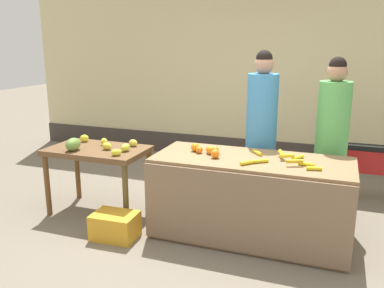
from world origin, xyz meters
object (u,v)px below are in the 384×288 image
vendor_woman_blue_shirt (261,133)px  vendor_woman_green_shirt (331,141)px  produce_sack (184,181)px  produce_crate (115,226)px  parked_motorcycle (372,170)px

vendor_woman_blue_shirt → vendor_woman_green_shirt: size_ratio=1.04×
produce_sack → vendor_woman_green_shirt: bearing=2.5°
vendor_woman_blue_shirt → produce_crate: size_ratio=4.20×
vendor_woman_green_shirt → produce_sack: 1.79m
vendor_woman_green_shirt → parked_motorcycle: size_ratio=1.11×
vendor_woman_green_shirt → parked_motorcycle: (0.50, 0.75, -0.50)m
parked_motorcycle → produce_crate: size_ratio=3.64×
vendor_woman_green_shirt → parked_motorcycle: 1.03m
produce_crate → produce_sack: produce_sack is taller
vendor_woman_blue_shirt → vendor_woman_green_shirt: 0.75m
vendor_woman_blue_shirt → produce_crate: 1.87m
vendor_woman_green_shirt → produce_sack: vendor_woman_green_shirt is taller
vendor_woman_green_shirt → produce_crate: bearing=-148.2°
vendor_woman_blue_shirt → produce_crate: (-1.22, -1.16, -0.80)m
parked_motorcycle → produce_crate: 3.17m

